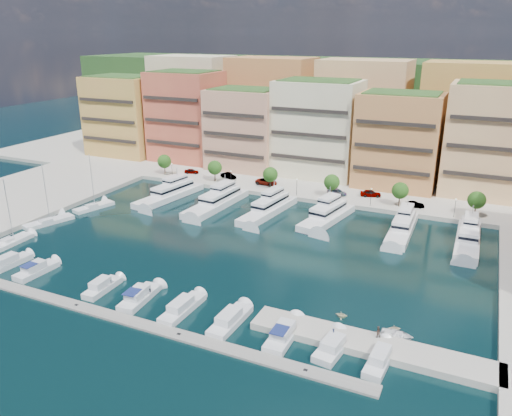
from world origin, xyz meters
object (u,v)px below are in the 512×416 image
object	(u,v)px
lamppost_1	(231,176)
car_5	(415,205)
yacht_6	(468,237)
lamppost_4	(455,205)
lamppost_0	(172,168)
yacht_1	(171,194)
tree_0	(164,161)
cruiser_9	(380,360)
tender_3	(394,328)
yacht_5	(402,227)
cruiser_3	(102,288)
cruiser_6	(230,321)
lamppost_2	(297,184)
sailboat_1	(49,222)
tree_3	(332,182)
tender_2	(397,335)
tree_4	(400,191)
sailboat_2	(94,207)
person_1	(378,332)
yacht_4	(328,216)
car_4	(371,193)
car_0	(192,171)
lamppost_3	(371,194)
sailboat_0	(12,242)
tree_2	(270,175)
yacht_3	(269,208)
car_3	(337,192)
cruiser_1	(36,270)
car_2	(267,182)
cruiser_7	(284,335)
tender_1	(342,315)
car_1	(228,176)
tree_1	(215,168)
cruiser_4	(139,297)
cruiser_0	(8,263)
cruiser_8	(333,348)
yacht_2	(218,201)
cruiser_5	(182,309)
person_0	(334,334)
tree_5	(477,200)

from	to	relation	value
lamppost_1	car_5	world-z (taller)	lamppost_1
yacht_6	lamppost_4	bearing A→B (deg)	107.31
lamppost_0	yacht_1	xyz separation A→B (m)	(7.58, -11.97, -2.73)
tree_0	cruiser_9	xyz separation A→B (m)	(71.76, -58.09, -4.20)
lamppost_1	tender_3	bearing A→B (deg)	-43.67
yacht_5	cruiser_3	size ratio (longest dim) A/B	2.61
cruiser_6	cruiser_9	bearing A→B (deg)	0.03
lamppost_2	sailboat_1	xyz separation A→B (m)	(-42.30, -37.62, -3.52)
tree_3	tender_2	xyz separation A→B (m)	(24.67, -51.50, -4.30)
tree_4	sailboat_2	size ratio (longest dim) A/B	0.43
person_1	yacht_4	bearing A→B (deg)	-93.03
yacht_5	car_4	xyz separation A→B (m)	(-10.46, 17.47, 0.63)
lamppost_0	car_0	distance (m)	7.03
lamppost_3	yacht_6	bearing A→B (deg)	-27.35
yacht_4	cruiser_6	size ratio (longest dim) A/B	2.13
tree_3	car_4	size ratio (longest dim) A/B	1.15
yacht_1	cruiser_6	bearing A→B (deg)	-48.10
sailboat_0	tree_2	bearing A→B (deg)	57.41
yacht_3	sailboat_0	distance (m)	53.15
tree_0	car_3	distance (m)	48.87
car_3	yacht_6	bearing A→B (deg)	-110.29
cruiser_1	car_2	bearing A→B (deg)	75.45
tree_0	car_4	bearing A→B (deg)	4.43
cruiser_7	tender_1	size ratio (longest dim) A/B	4.98
tree_3	cruiser_6	world-z (taller)	tree_3
cruiser_6	cruiser_7	size ratio (longest dim) A/B	1.03
lamppost_4	cruiser_3	world-z (taller)	lamppost_4
car_1	tree_1	bearing A→B (deg)	171.81
yacht_6	car_2	distance (m)	52.31
cruiser_4	tender_3	bearing A→B (deg)	12.28
tender_2	car_4	size ratio (longest dim) A/B	0.87
tree_3	cruiser_7	bearing A→B (deg)	-79.28
person_1	car_2	bearing A→B (deg)	-82.60
tree_4	car_0	xyz separation A→B (m)	(-57.80, 4.02, -3.06)
cruiser_0	tender_2	distance (m)	65.71
sailboat_2	tender_1	size ratio (longest dim) A/B	7.61
cruiser_8	cruiser_9	distance (m)	6.00
cruiser_9	sailboat_1	xyz separation A→B (m)	(-74.06, 18.16, -0.24)
lamppost_1	yacht_3	xyz separation A→B (m)	(15.83, -11.62, -2.62)
yacht_2	tender_1	xyz separation A→B (m)	(39.65, -35.31, -0.75)
yacht_4	cruiser_5	world-z (taller)	yacht_4
yacht_1	cruiser_1	size ratio (longest dim) A/B	2.79
car_0	person_0	xyz separation A→B (m)	(59.24, -60.93, 0.13)
tree_5	yacht_6	bearing A→B (deg)	-92.32
cruiser_7	car_2	distance (m)	67.63
yacht_4	cruiser_6	bearing A→B (deg)	-90.34
yacht_6	lamppost_1	bearing A→B (deg)	169.07
lamppost_2	cruiser_5	bearing A→B (deg)	-86.86
tree_3	yacht_1	bearing A→B (deg)	-158.61
tree_0	cruiser_6	world-z (taller)	tree_0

